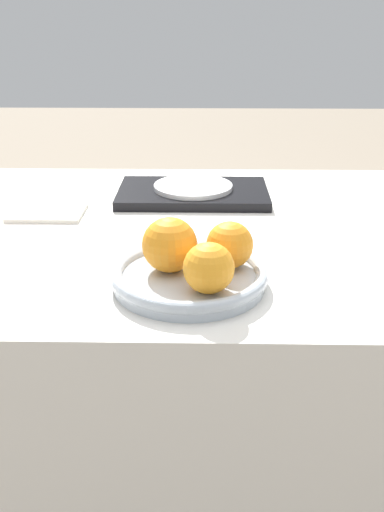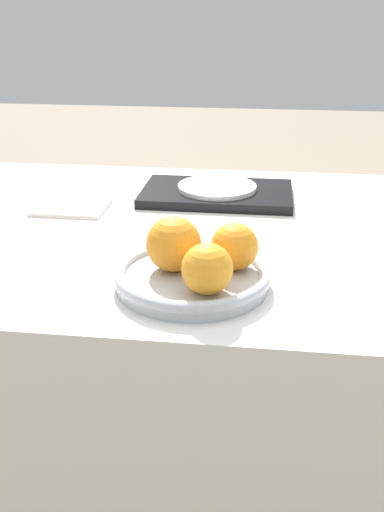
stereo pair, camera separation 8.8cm
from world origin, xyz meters
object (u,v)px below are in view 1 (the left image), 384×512
object	(u,v)px
orange_1	(233,245)
serving_tray	(195,193)
fruit_platter	(192,277)
orange_2	(212,268)
napkin	(50,213)
side_plate	(195,187)
orange_0	(173,245)

from	to	relation	value
orange_1	serving_tray	bearing A→B (deg)	98.61
fruit_platter	orange_2	size ratio (longest dim) A/B	3.27
orange_2	napkin	xyz separation A→B (m)	(-0.32, 0.38, -0.05)
orange_1	napkin	bearing A→B (deg)	140.07
napkin	fruit_platter	bearing A→B (deg)	-47.78
serving_tray	side_plate	bearing A→B (deg)	0.00
orange_0	side_plate	world-z (taller)	orange_0
orange_1	side_plate	xyz separation A→B (m)	(-0.06, 0.41, -0.03)
fruit_platter	orange_0	distance (m)	0.06
orange_1	fruit_platter	bearing A→B (deg)	-156.19
orange_2	serving_tray	xyz separation A→B (m)	(-0.03, 0.50, -0.05)
orange_0	orange_1	world-z (taller)	orange_0
side_plate	orange_0	bearing A→B (deg)	-93.70
orange_2	side_plate	bearing A→B (deg)	93.47
orange_1	serving_tray	distance (m)	0.42
orange_1	serving_tray	size ratio (longest dim) A/B	0.22
orange_0	orange_2	size ratio (longest dim) A/B	1.15
orange_0	orange_1	size ratio (longest dim) A/B	1.16
orange_2	side_plate	distance (m)	0.50
orange_0	napkin	size ratio (longest dim) A/B	0.57
fruit_platter	napkin	world-z (taller)	fruit_platter
serving_tray	orange_2	bearing A→B (deg)	-86.53
serving_tray	orange_1	bearing A→B (deg)	-81.39
orange_2	orange_0	bearing A→B (deg)	129.47
orange_2	napkin	bearing A→B (deg)	130.14
orange_2	serving_tray	distance (m)	0.50
fruit_platter	napkin	bearing A→B (deg)	132.22
orange_0	side_plate	size ratio (longest dim) A/B	0.49
orange_1	orange_2	bearing A→B (deg)	-110.70
fruit_platter	orange_2	world-z (taller)	orange_2
orange_0	fruit_platter	bearing A→B (deg)	-21.91
serving_tray	side_plate	xyz separation A→B (m)	(0.00, 0.00, 0.02)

